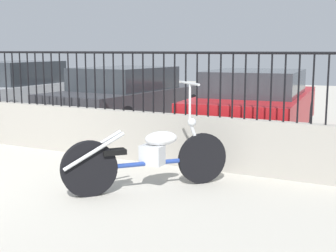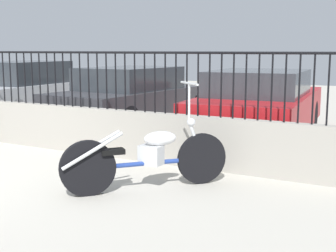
{
  "view_description": "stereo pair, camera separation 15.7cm",
  "coord_description": "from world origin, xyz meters",
  "px_view_note": "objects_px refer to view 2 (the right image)",
  "views": [
    {
      "loc": [
        5.59,
        -3.5,
        1.7
      ],
      "look_at": [
        2.75,
        1.94,
        0.7
      ],
      "focal_mm": 50.0,
      "sensor_mm": 36.0,
      "label": 1
    },
    {
      "loc": [
        5.73,
        -3.43,
        1.7
      ],
      "look_at": [
        2.75,
        1.94,
        0.7
      ],
      "focal_mm": 50.0,
      "sensor_mm": 36.0,
      "label": 2
    }
  ],
  "objects_px": {
    "motorcycle_blue": "(140,157)",
    "car_red": "(260,105)",
    "car_silver": "(27,90)",
    "car_dark_grey": "(134,96)"
  },
  "relations": [
    {
      "from": "motorcycle_blue",
      "to": "car_dark_grey",
      "type": "height_order",
      "value": "car_dark_grey"
    },
    {
      "from": "motorcycle_blue",
      "to": "car_dark_grey",
      "type": "relative_size",
      "value": 0.37
    },
    {
      "from": "car_red",
      "to": "car_silver",
      "type": "bearing_deg",
      "value": 84.61
    },
    {
      "from": "car_silver",
      "to": "car_red",
      "type": "xyz_separation_m",
      "value": [
        6.03,
        0.05,
        -0.03
      ]
    },
    {
      "from": "motorcycle_blue",
      "to": "car_silver",
      "type": "bearing_deg",
      "value": 97.57
    },
    {
      "from": "motorcycle_blue",
      "to": "car_red",
      "type": "height_order",
      "value": "car_red"
    },
    {
      "from": "motorcycle_blue",
      "to": "car_silver",
      "type": "xyz_separation_m",
      "value": [
        -5.79,
        3.83,
        0.3
      ]
    },
    {
      "from": "car_silver",
      "to": "car_red",
      "type": "bearing_deg",
      "value": -93.44
    },
    {
      "from": "motorcycle_blue",
      "to": "car_dark_grey",
      "type": "distance_m",
      "value": 4.99
    },
    {
      "from": "motorcycle_blue",
      "to": "car_red",
      "type": "bearing_deg",
      "value": 37.44
    }
  ]
}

